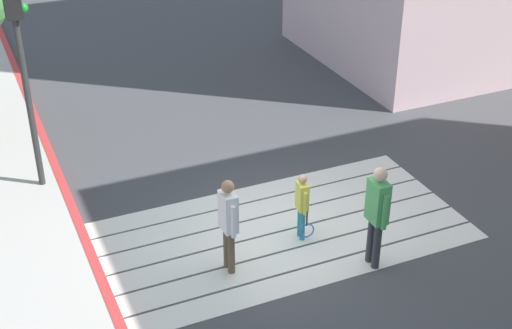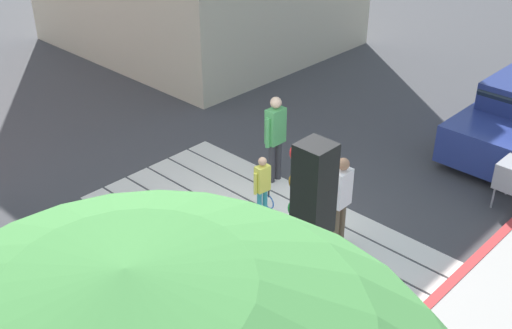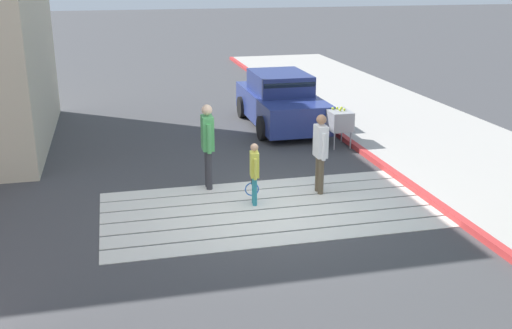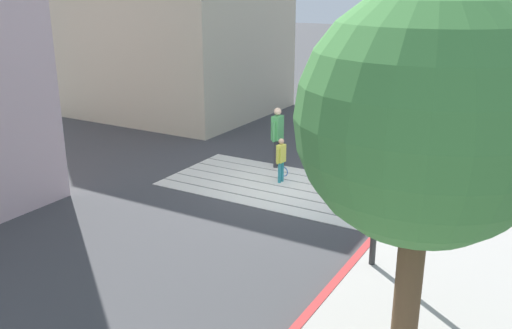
# 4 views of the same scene
# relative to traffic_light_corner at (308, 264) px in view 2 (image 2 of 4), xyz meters

# --- Properties ---
(ground_plane) EXTENTS (120.00, 120.00, 0.00)m
(ground_plane) POSITION_rel_traffic_light_corner_xyz_m (3.58, -3.17, -3.04)
(ground_plane) COLOR #424244
(crosswalk_stripes) EXTENTS (6.40, 3.25, 0.01)m
(crosswalk_stripes) POSITION_rel_traffic_light_corner_xyz_m (3.58, -3.17, -3.03)
(crosswalk_stripes) COLOR silver
(crosswalk_stripes) RESTS_ON ground
(curb_painted) EXTENTS (0.16, 40.00, 0.13)m
(curb_painted) POSITION_rel_traffic_light_corner_xyz_m (0.33, -3.17, -2.97)
(curb_painted) COLOR #BC3333
(curb_painted) RESTS_ON ground
(traffic_light_corner) EXTENTS (0.39, 0.28, 4.24)m
(traffic_light_corner) POSITION_rel_traffic_light_corner_xyz_m (0.00, 0.00, 0.00)
(traffic_light_corner) COLOR #2D2D2D
(traffic_light_corner) RESTS_ON ground
(pedestrian_adult_lead) EXTENTS (0.22, 0.49, 1.68)m
(pedestrian_adult_lead) POSITION_rel_traffic_light_corner_xyz_m (2.32, -3.81, -2.06)
(pedestrian_adult_lead) COLOR brown
(pedestrian_adult_lead) RESTS_ON ground
(pedestrian_adult_trailing) EXTENTS (0.24, 0.53, 1.82)m
(pedestrian_adult_trailing) POSITION_rel_traffic_light_corner_xyz_m (4.52, -4.62, -1.98)
(pedestrian_adult_trailing) COLOR #333338
(pedestrian_adult_trailing) RESTS_ON ground
(pedestrian_child_with_racket) EXTENTS (0.28, 0.40, 1.26)m
(pedestrian_child_with_racket) POSITION_rel_traffic_light_corner_xyz_m (3.79, -3.49, -2.33)
(pedestrian_child_with_racket) COLOR teal
(pedestrian_child_with_racket) RESTS_ON ground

